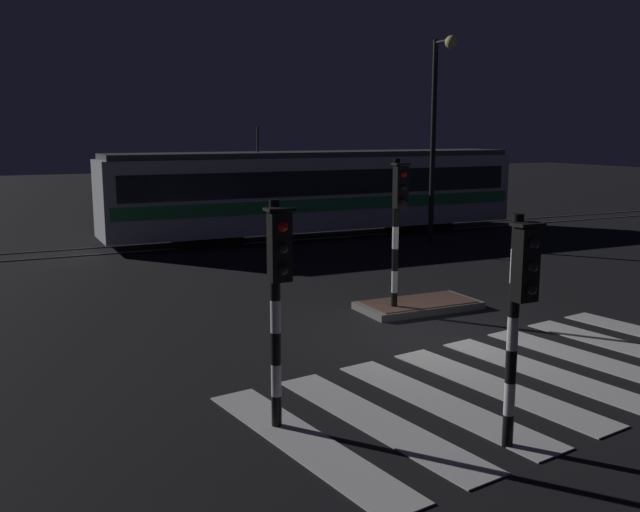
{
  "coord_description": "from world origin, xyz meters",
  "views": [
    {
      "loc": [
        -7.67,
        -11.09,
        3.98
      ],
      "look_at": [
        -1.37,
        2.06,
        1.4
      ],
      "focal_mm": 39.42,
      "sensor_mm": 36.0,
      "label": 1
    }
  ],
  "objects_px": {
    "street_lamp_trackside_right": "(438,116)",
    "traffic_light_kerb_mid_left": "(520,298)",
    "traffic_light_corner_near_left": "(278,281)",
    "traffic_light_median_centre": "(398,213)",
    "tram": "(319,191)"
  },
  "relations": [
    {
      "from": "street_lamp_trackside_right",
      "to": "traffic_light_corner_near_left",
      "type": "bearing_deg",
      "value": -132.09
    },
    {
      "from": "traffic_light_kerb_mid_left",
      "to": "street_lamp_trackside_right",
      "type": "xyz_separation_m",
      "value": [
        8.38,
        13.83,
        2.53
      ]
    },
    {
      "from": "traffic_light_kerb_mid_left",
      "to": "tram",
      "type": "height_order",
      "value": "tram"
    },
    {
      "from": "traffic_light_kerb_mid_left",
      "to": "tram",
      "type": "distance_m",
      "value": 18.74
    },
    {
      "from": "street_lamp_trackside_right",
      "to": "tram",
      "type": "bearing_deg",
      "value": 123.16
    },
    {
      "from": "traffic_light_kerb_mid_left",
      "to": "tram",
      "type": "bearing_deg",
      "value": 72.11
    },
    {
      "from": "street_lamp_trackside_right",
      "to": "traffic_light_median_centre",
      "type": "bearing_deg",
      "value": -129.6
    },
    {
      "from": "traffic_light_kerb_mid_left",
      "to": "street_lamp_trackside_right",
      "type": "relative_size",
      "value": 0.42
    },
    {
      "from": "traffic_light_kerb_mid_left",
      "to": "traffic_light_median_centre",
      "type": "bearing_deg",
      "value": 70.98
    },
    {
      "from": "traffic_light_kerb_mid_left",
      "to": "street_lamp_trackside_right",
      "type": "distance_m",
      "value": 16.36
    },
    {
      "from": "street_lamp_trackside_right",
      "to": "tram",
      "type": "xyz_separation_m",
      "value": [
        -2.62,
        4.01,
        -2.76
      ]
    },
    {
      "from": "traffic_light_corner_near_left",
      "to": "traffic_light_median_centre",
      "type": "bearing_deg",
      "value": 44.15
    },
    {
      "from": "street_lamp_trackside_right",
      "to": "traffic_light_kerb_mid_left",
      "type": "bearing_deg",
      "value": -121.21
    },
    {
      "from": "traffic_light_median_centre",
      "to": "tram",
      "type": "height_order",
      "value": "tram"
    },
    {
      "from": "traffic_light_corner_near_left",
      "to": "tram",
      "type": "distance_m",
      "value": 17.97
    }
  ]
}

